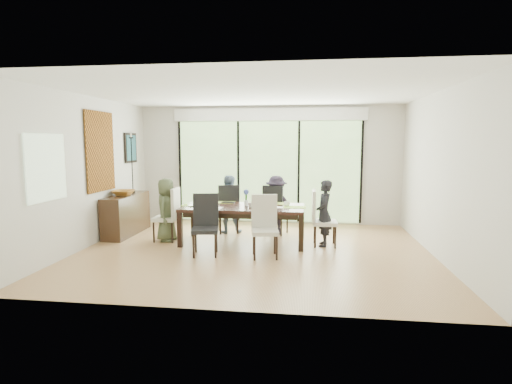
# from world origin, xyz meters

# --- Properties ---
(floor) EXTENTS (6.00, 5.00, 0.01)m
(floor) POSITION_xyz_m (0.00, 0.00, -0.01)
(floor) COLOR #8F6039
(floor) RESTS_ON ground
(ceiling) EXTENTS (6.00, 5.00, 0.01)m
(ceiling) POSITION_xyz_m (0.00, 0.00, 2.71)
(ceiling) COLOR white
(ceiling) RESTS_ON wall_back
(wall_back) EXTENTS (6.00, 0.02, 2.70)m
(wall_back) POSITION_xyz_m (0.00, 2.51, 1.35)
(wall_back) COLOR beige
(wall_back) RESTS_ON floor
(wall_front) EXTENTS (6.00, 0.02, 2.70)m
(wall_front) POSITION_xyz_m (0.00, -2.51, 1.35)
(wall_front) COLOR silver
(wall_front) RESTS_ON floor
(wall_left) EXTENTS (0.02, 5.00, 2.70)m
(wall_left) POSITION_xyz_m (-3.01, 0.00, 1.35)
(wall_left) COLOR silver
(wall_left) RESTS_ON floor
(wall_right) EXTENTS (0.02, 5.00, 2.70)m
(wall_right) POSITION_xyz_m (3.01, 0.00, 1.35)
(wall_right) COLOR white
(wall_right) RESTS_ON floor
(glass_doors) EXTENTS (4.20, 0.02, 2.30)m
(glass_doors) POSITION_xyz_m (0.00, 2.47, 1.20)
(glass_doors) COLOR #598C3F
(glass_doors) RESTS_ON wall_back
(blinds_header) EXTENTS (4.40, 0.06, 0.28)m
(blinds_header) POSITION_xyz_m (0.00, 2.46, 2.50)
(blinds_header) COLOR white
(blinds_header) RESTS_ON wall_back
(mullion_a) EXTENTS (0.05, 0.04, 2.30)m
(mullion_a) POSITION_xyz_m (-2.10, 2.46, 1.20)
(mullion_a) COLOR black
(mullion_a) RESTS_ON wall_back
(mullion_b) EXTENTS (0.05, 0.04, 2.30)m
(mullion_b) POSITION_xyz_m (-0.70, 2.46, 1.20)
(mullion_b) COLOR black
(mullion_b) RESTS_ON wall_back
(mullion_c) EXTENTS (0.05, 0.04, 2.30)m
(mullion_c) POSITION_xyz_m (0.70, 2.46, 1.20)
(mullion_c) COLOR black
(mullion_c) RESTS_ON wall_back
(mullion_d) EXTENTS (0.05, 0.04, 2.30)m
(mullion_d) POSITION_xyz_m (2.10, 2.46, 1.20)
(mullion_d) COLOR black
(mullion_d) RESTS_ON wall_back
(side_window) EXTENTS (0.02, 0.90, 1.00)m
(side_window) POSITION_xyz_m (-2.97, -1.20, 1.50)
(side_window) COLOR #8CAD7F
(side_window) RESTS_ON wall_left
(deck) EXTENTS (6.00, 1.80, 0.10)m
(deck) POSITION_xyz_m (0.00, 3.40, -0.05)
(deck) COLOR brown
(deck) RESTS_ON ground
(rail_top) EXTENTS (6.00, 0.08, 0.06)m
(rail_top) POSITION_xyz_m (0.00, 4.20, 0.55)
(rail_top) COLOR brown
(rail_top) RESTS_ON deck
(foliage_left) EXTENTS (3.20, 3.20, 3.20)m
(foliage_left) POSITION_xyz_m (-1.80, 5.20, 1.44)
(foliage_left) COLOR #14380F
(foliage_left) RESTS_ON ground
(foliage_mid) EXTENTS (4.00, 4.00, 4.00)m
(foliage_mid) POSITION_xyz_m (0.40, 5.80, 1.80)
(foliage_mid) COLOR #14380F
(foliage_mid) RESTS_ON ground
(foliage_right) EXTENTS (2.80, 2.80, 2.80)m
(foliage_right) POSITION_xyz_m (2.20, 5.00, 1.26)
(foliage_right) COLOR #14380F
(foliage_right) RESTS_ON ground
(foliage_far) EXTENTS (3.60, 3.60, 3.60)m
(foliage_far) POSITION_xyz_m (-0.60, 6.50, 1.62)
(foliage_far) COLOR #14380F
(foliage_far) RESTS_ON ground
(table_top) EXTENTS (2.23, 1.02, 0.06)m
(table_top) POSITION_xyz_m (-0.27, 0.51, 0.67)
(table_top) COLOR black
(table_top) RESTS_ON floor
(table_apron) EXTENTS (2.05, 0.84, 0.09)m
(table_apron) POSITION_xyz_m (-0.27, 0.51, 0.59)
(table_apron) COLOR black
(table_apron) RESTS_ON floor
(table_leg_fl) EXTENTS (0.08, 0.08, 0.64)m
(table_leg_fl) POSITION_xyz_m (-1.35, 0.08, 0.32)
(table_leg_fl) COLOR black
(table_leg_fl) RESTS_ON floor
(table_leg_fr) EXTENTS (0.08, 0.08, 0.64)m
(table_leg_fr) POSITION_xyz_m (0.81, 0.08, 0.32)
(table_leg_fr) COLOR black
(table_leg_fr) RESTS_ON floor
(table_leg_bl) EXTENTS (0.08, 0.08, 0.64)m
(table_leg_bl) POSITION_xyz_m (-1.35, 0.94, 0.32)
(table_leg_bl) COLOR black
(table_leg_bl) RESTS_ON floor
(table_leg_br) EXTENTS (0.08, 0.08, 0.64)m
(table_leg_br) POSITION_xyz_m (0.81, 0.94, 0.32)
(table_leg_br) COLOR black
(table_leg_br) RESTS_ON floor
(chair_left_end) EXTENTS (0.44, 0.44, 1.02)m
(chair_left_end) POSITION_xyz_m (-1.77, 0.51, 0.51)
(chair_left_end) COLOR silver
(chair_left_end) RESTS_ON floor
(chair_right_end) EXTENTS (0.44, 0.44, 1.02)m
(chair_right_end) POSITION_xyz_m (1.23, 0.51, 0.51)
(chair_right_end) COLOR silver
(chair_right_end) RESTS_ON floor
(chair_far_left) EXTENTS (0.52, 0.52, 1.02)m
(chair_far_left) POSITION_xyz_m (-0.72, 1.36, 0.51)
(chair_far_left) COLOR black
(chair_far_left) RESTS_ON floor
(chair_far_right) EXTENTS (0.53, 0.53, 1.02)m
(chair_far_right) POSITION_xyz_m (0.28, 1.36, 0.51)
(chair_far_right) COLOR black
(chair_far_right) RESTS_ON floor
(chair_near_left) EXTENTS (0.50, 0.50, 1.02)m
(chair_near_left) POSITION_xyz_m (-0.77, -0.36, 0.51)
(chair_near_left) COLOR black
(chair_near_left) RESTS_ON floor
(chair_near_right) EXTENTS (0.50, 0.50, 1.02)m
(chair_near_right) POSITION_xyz_m (0.23, -0.36, 0.51)
(chair_near_right) COLOR beige
(chair_near_right) RESTS_ON floor
(person_left_end) EXTENTS (0.35, 0.56, 1.20)m
(person_left_end) POSITION_xyz_m (-1.75, 0.51, 0.60)
(person_left_end) COLOR #485237
(person_left_end) RESTS_ON floor
(person_right_end) EXTENTS (0.36, 0.57, 1.20)m
(person_right_end) POSITION_xyz_m (1.21, 0.51, 0.60)
(person_right_end) COLOR black
(person_right_end) RESTS_ON floor
(person_far_left) EXTENTS (0.61, 0.44, 1.20)m
(person_far_left) POSITION_xyz_m (-0.72, 1.34, 0.60)
(person_far_left) COLOR slate
(person_far_left) RESTS_ON floor
(person_far_right) EXTENTS (0.58, 0.38, 1.20)m
(person_far_right) POSITION_xyz_m (0.28, 1.34, 0.60)
(person_far_right) COLOR black
(person_far_right) RESTS_ON floor
(placemat_left) EXTENTS (0.41, 0.30, 0.01)m
(placemat_left) POSITION_xyz_m (-1.22, 0.51, 0.70)
(placemat_left) COLOR olive
(placemat_left) RESTS_ON table_top
(placemat_right) EXTENTS (0.41, 0.30, 0.01)m
(placemat_right) POSITION_xyz_m (0.68, 0.51, 0.70)
(placemat_right) COLOR #8EB842
(placemat_right) RESTS_ON table_top
(placemat_far_l) EXTENTS (0.41, 0.30, 0.01)m
(placemat_far_l) POSITION_xyz_m (-0.72, 0.91, 0.70)
(placemat_far_l) COLOR #A2BC43
(placemat_far_l) RESTS_ON table_top
(placemat_far_r) EXTENTS (0.41, 0.30, 0.01)m
(placemat_far_r) POSITION_xyz_m (0.28, 0.91, 0.70)
(placemat_far_r) COLOR #94B13F
(placemat_far_r) RESTS_ON table_top
(placemat_paper) EXTENTS (0.41, 0.30, 0.01)m
(placemat_paper) POSITION_xyz_m (-0.82, 0.21, 0.70)
(placemat_paper) COLOR white
(placemat_paper) RESTS_ON table_top
(tablet_far_l) EXTENTS (0.24, 0.17, 0.01)m
(tablet_far_l) POSITION_xyz_m (-0.62, 0.86, 0.71)
(tablet_far_l) COLOR black
(tablet_far_l) RESTS_ON table_top
(tablet_far_r) EXTENTS (0.22, 0.16, 0.01)m
(tablet_far_r) POSITION_xyz_m (0.23, 0.86, 0.71)
(tablet_far_r) COLOR black
(tablet_far_r) RESTS_ON table_top
(papers) EXTENTS (0.28, 0.20, 0.00)m
(papers) POSITION_xyz_m (0.43, 0.46, 0.70)
(papers) COLOR white
(papers) RESTS_ON table_top
(platter_base) EXTENTS (0.24, 0.24, 0.02)m
(platter_base) POSITION_xyz_m (-0.82, 0.21, 0.72)
(platter_base) COLOR white
(platter_base) RESTS_ON table_top
(platter_snacks) EXTENTS (0.19, 0.19, 0.01)m
(platter_snacks) POSITION_xyz_m (-0.82, 0.21, 0.73)
(platter_snacks) COLOR #D35A18
(platter_snacks) RESTS_ON table_top
(vase) EXTENTS (0.07, 0.07, 0.11)m
(vase) POSITION_xyz_m (-0.22, 0.56, 0.75)
(vase) COLOR silver
(vase) RESTS_ON table_top
(hyacinth_stems) EXTENTS (0.04, 0.04, 0.15)m
(hyacinth_stems) POSITION_xyz_m (-0.22, 0.56, 0.87)
(hyacinth_stems) COLOR #337226
(hyacinth_stems) RESTS_ON table_top
(hyacinth_blooms) EXTENTS (0.10, 0.10, 0.10)m
(hyacinth_blooms) POSITION_xyz_m (-0.22, 0.56, 0.96)
(hyacinth_blooms) COLOR #4657B0
(hyacinth_blooms) RESTS_ON table_top
(laptop) EXTENTS (0.37, 0.34, 0.02)m
(laptop) POSITION_xyz_m (-1.12, 0.41, 0.71)
(laptop) COLOR silver
(laptop) RESTS_ON table_top
(cup_a) EXTENTS (0.13, 0.13, 0.09)m
(cup_a) POSITION_xyz_m (-0.97, 0.66, 0.74)
(cup_a) COLOR white
(cup_a) RESTS_ON table_top
(cup_b) EXTENTS (0.11, 0.11, 0.09)m
(cup_b) POSITION_xyz_m (-0.12, 0.41, 0.74)
(cup_b) COLOR white
(cup_b) RESTS_ON table_top
(cup_c) EXTENTS (0.16, 0.16, 0.09)m
(cup_c) POSITION_xyz_m (0.53, 0.61, 0.74)
(cup_c) COLOR white
(cup_c) RESTS_ON table_top
(book) EXTENTS (0.20, 0.24, 0.02)m
(book) POSITION_xyz_m (-0.02, 0.56, 0.71)
(book) COLOR white
(book) RESTS_ON table_top
(sideboard) EXTENTS (0.41, 1.45, 0.82)m
(sideboard) POSITION_xyz_m (-2.76, 0.93, 0.41)
(sideboard) COLOR black
(sideboard) RESTS_ON floor
(bowl) EXTENTS (0.43, 0.43, 0.11)m
(bowl) POSITION_xyz_m (-2.76, 0.83, 0.87)
(bowl) COLOR brown
(bowl) RESTS_ON sideboard
(candlestick_base) EXTENTS (0.09, 0.09, 0.04)m
(candlestick_base) POSITION_xyz_m (-2.76, 1.28, 0.83)
(candlestick_base) COLOR black
(candlestick_base) RESTS_ON sideboard
(candlestick_shaft) EXTENTS (0.02, 0.02, 1.13)m
(candlestick_shaft) POSITION_xyz_m (-2.76, 1.28, 1.40)
(candlestick_shaft) COLOR black
(candlestick_shaft) RESTS_ON sideboard
(candlestick_pan) EXTENTS (0.09, 0.09, 0.03)m
(candlestick_pan) POSITION_xyz_m (-2.76, 1.28, 1.97)
(candlestick_pan) COLOR black
(candlestick_pan) RESTS_ON sideboard
(candle) EXTENTS (0.03, 0.03, 0.09)m
(candle) POSITION_xyz_m (-2.76, 1.28, 2.02)
(candle) COLOR silver
(candle) RESTS_ON sideboard
(tapestry) EXTENTS (0.02, 1.00, 1.50)m
(tapestry) POSITION_xyz_m (-2.97, 0.40, 1.70)
(tapestry) COLOR #8F4D14
(tapestry) RESTS_ON wall_left
(art_frame) EXTENTS (0.03, 0.55, 0.65)m
(art_frame) POSITION_xyz_m (-2.97, 1.70, 1.75)
(art_frame) COLOR black
(art_frame) RESTS_ON wall_left
(art_canvas) EXTENTS (0.01, 0.45, 0.55)m
(art_canvas) POSITION_xyz_m (-2.95, 1.70, 1.75)
(art_canvas) COLOR #17414B
(art_canvas) RESTS_ON wall_left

